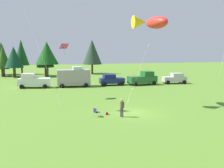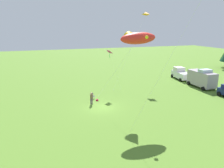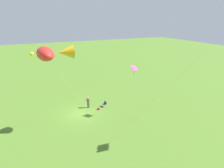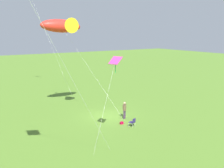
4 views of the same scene
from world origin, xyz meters
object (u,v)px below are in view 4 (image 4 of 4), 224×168
folding_chair (133,122)px  backpack_on_grass (122,123)px  kite_large_fish (63,26)px  kite_diamond_rainbow (115,63)px  person_kite_flyer (124,109)px

folding_chair → backpack_on_grass: size_ratio=2.56×
kite_large_fish → kite_diamond_rainbow: (-9.66, 0.00, -2.77)m
person_kite_flyer → kite_large_fish: 10.41m
backpack_on_grass → kite_diamond_rainbow: 8.02m
backpack_on_grass → kite_large_fish: 11.30m
kite_diamond_rainbow → folding_chair: bearing=-54.8°
kite_diamond_rainbow → backpack_on_grass: bearing=-40.6°
person_kite_flyer → kite_diamond_rainbow: bearing=108.6°
backpack_on_grass → folding_chair: bearing=-158.7°
folding_chair → kite_large_fish: bearing=6.3°
person_kite_flyer → folding_chair: 2.48m
folding_chair → kite_diamond_rainbow: 7.44m
folding_chair → backpack_on_grass: bearing=0.2°
backpack_on_grass → person_kite_flyer: bearing=-44.4°
person_kite_flyer → backpack_on_grass: bearing=105.7°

